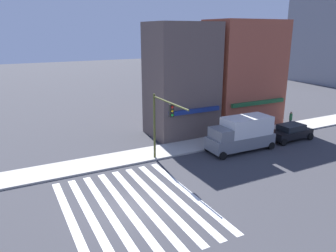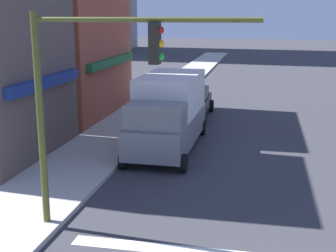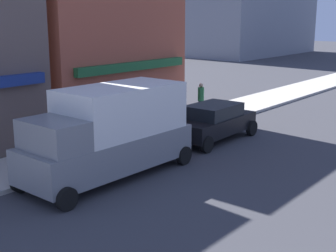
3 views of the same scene
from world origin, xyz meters
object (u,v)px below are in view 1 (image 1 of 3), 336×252
box_truck_grey (242,133)px  traffic_signal (162,118)px  pedestrian_green_top (291,119)px  sedan_black (291,132)px

box_truck_grey → traffic_signal: bearing=178.4°
traffic_signal → pedestrian_green_top: size_ratio=3.12×
sedan_black → traffic_signal: bearing=177.4°
sedan_black → pedestrian_green_top: size_ratio=2.51×
box_truck_grey → pedestrian_green_top: 9.59m
traffic_signal → pedestrian_green_top: traffic_signal is taller
pedestrian_green_top → sedan_black: bearing=-151.3°
traffic_signal → box_truck_grey: bearing=-2.4°
traffic_signal → box_truck_grey: traffic_signal is taller
sedan_black → pedestrian_green_top: pedestrian_green_top is taller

